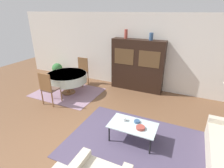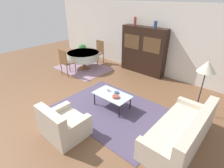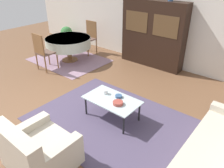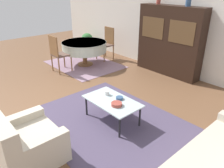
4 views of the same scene
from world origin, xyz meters
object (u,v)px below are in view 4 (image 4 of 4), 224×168
(coffee_table, at_px, (112,102))
(dining_chair_near, at_px, (58,52))
(potted_plant, at_px, (87,40))
(armchair, at_px, (24,142))
(display_cabinet, at_px, (169,41))
(bowl_small, at_px, (119,98))
(cup, at_px, (107,93))
(dining_chair_far, at_px, (107,42))
(bowl, at_px, (117,104))
(vase_short, at_px, (188,1))
(dining_table, at_px, (84,47))

(coffee_table, relative_size, dining_chair_near, 1.00)
(coffee_table, relative_size, potted_plant, 1.68)
(armchair, height_order, potted_plant, armchair)
(potted_plant, bearing_deg, display_cabinet, 3.52)
(bowl_small, bearing_deg, cup, -167.78)
(dining_chair_far, height_order, bowl_small, dining_chair_far)
(cup, xyz_separation_m, potted_plant, (-4.11, 2.48, -0.11))
(coffee_table, distance_m, display_cabinet, 2.93)
(coffee_table, height_order, bowl, bowl)
(cup, xyz_separation_m, bowl, (0.42, -0.13, -0.01))
(dining_chair_far, relative_size, vase_short, 4.37)
(bowl_small, height_order, vase_short, vase_short)
(display_cabinet, xyz_separation_m, bowl_small, (0.83, -2.64, -0.48))
(dining_chair_near, distance_m, dining_chair_far, 1.82)
(bowl_small, bearing_deg, dining_chair_far, 143.24)
(display_cabinet, relative_size, bowl, 9.92)
(armchair, height_order, bowl, armchair)
(armchair, relative_size, cup, 10.47)
(dining_chair_far, distance_m, bowl_small, 3.68)
(coffee_table, bearing_deg, cup, 162.32)
(display_cabinet, height_order, cup, display_cabinet)
(coffee_table, bearing_deg, potted_plant, 149.52)
(armchair, distance_m, cup, 1.67)
(armchair, distance_m, bowl, 1.55)
(dining_chair_far, bearing_deg, potted_plant, -8.60)
(display_cabinet, height_order, bowl, display_cabinet)
(dining_chair_near, xyz_separation_m, potted_plant, (-1.44, 2.03, -0.24))
(coffee_table, xyz_separation_m, vase_short, (-0.37, 2.77, 1.58))
(vase_short, bearing_deg, display_cabinet, -179.87)
(dining_table, bearing_deg, dining_chair_far, 90.00)
(dining_chair_near, relative_size, bowl, 5.53)
(armchair, xyz_separation_m, dining_chair_far, (-2.81, 3.92, 0.31))
(dining_chair_far, relative_size, bowl_small, 7.91)
(armchair, bearing_deg, bowl, 79.68)
(potted_plant, bearing_deg, bowl, -30.01)
(armchair, xyz_separation_m, cup, (-0.14, 1.66, 0.18))
(bowl, bearing_deg, display_cabinet, 108.91)
(dining_chair_near, bearing_deg, potted_plant, 125.39)
(potted_plant, bearing_deg, cup, -31.12)
(bowl_small, xyz_separation_m, potted_plant, (-4.39, 2.42, -0.09))
(bowl_small, distance_m, potted_plant, 5.01)
(dining_chair_far, distance_m, potted_plant, 1.48)
(display_cabinet, distance_m, potted_plant, 3.61)
(dining_table, relative_size, potted_plant, 2.18)
(coffee_table, bearing_deg, dining_chair_far, 141.09)
(dining_chair_far, xyz_separation_m, vase_short, (2.52, 0.44, 1.37))
(cup, height_order, potted_plant, potted_plant)
(dining_table, height_order, cup, dining_table)
(bowl, relative_size, potted_plant, 0.30)
(display_cabinet, bearing_deg, dining_table, -147.49)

